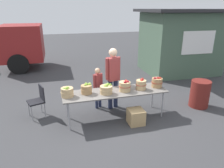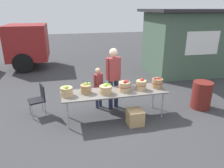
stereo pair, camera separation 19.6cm
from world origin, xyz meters
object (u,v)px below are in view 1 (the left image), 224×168
apple_basket_red_0 (125,86)px  apple_basket_green_0 (67,92)px  folding_chair (38,99)px  produce_crate (136,117)px  apple_basket_green_1 (87,89)px  trash_barrel (200,94)px  child_customer (98,85)px  vendor_adult (113,74)px  apple_basket_green_2 (106,89)px  market_table (115,93)px  apple_basket_red_1 (141,84)px  apple_basket_red_2 (157,82)px

apple_basket_red_0 → apple_basket_green_0: bearing=178.8°
folding_chair → produce_crate: folding_chair is taller
apple_basket_green_1 → produce_crate: size_ratio=0.76×
trash_barrel → child_customer: bearing=166.1°
vendor_adult → produce_crate: (0.31, -1.05, -0.84)m
apple_basket_green_2 → folding_chair: bearing=157.7°
apple_basket_red_0 → trash_barrel: (2.35, 0.01, -0.48)m
apple_basket_green_2 → produce_crate: size_ratio=0.85×
apple_basket_green_1 → apple_basket_red_0: (0.98, -0.10, 0.01)m
child_customer → vendor_adult: bearing=136.1°
child_customer → trash_barrel: child_customer is taller
market_table → apple_basket_green_0: size_ratio=8.49×
apple_basket_red_1 → folding_chair: apple_basket_red_1 is taller
market_table → vendor_adult: vendor_adult is taller
vendor_adult → produce_crate: vendor_adult is taller
apple_basket_green_2 → vendor_adult: vendor_adult is taller
apple_basket_green_1 → apple_basket_red_0: size_ratio=0.93×
apple_basket_red_1 → apple_basket_red_2: size_ratio=0.99×
apple_basket_red_1 → apple_basket_red_2: bearing=4.7°
apple_basket_red_0 → apple_basket_red_2: size_ratio=1.04×
trash_barrel → apple_basket_green_1: bearing=178.4°
apple_basket_red_1 → trash_barrel: 1.96m
apple_basket_green_1 → trash_barrel: size_ratio=0.37×
market_table → folding_chair: 2.06m
apple_basket_red_2 → vendor_adult: size_ratio=0.17×
market_table → vendor_adult: bearing=79.5°
market_table → vendor_adult: (0.11, 0.59, 0.32)m
apple_basket_green_0 → trash_barrel: 3.85m
apple_basket_red_0 → produce_crate: apple_basket_red_0 is taller
market_table → apple_basket_red_0: (0.25, -0.03, 0.17)m
apple_basket_red_0 → apple_basket_green_2: bearing=-175.5°
child_customer → apple_basket_red_0: bearing=98.9°
trash_barrel → produce_crate: size_ratio=2.06×
apple_basket_red_0 → apple_basket_red_1: apple_basket_red_1 is taller
apple_basket_red_0 → produce_crate: 0.83m
apple_basket_green_0 → apple_basket_red_1: bearing=-0.9°
apple_basket_red_1 → folding_chair: bearing=166.1°
apple_basket_green_2 → folding_chair: (-1.70, 0.70, -0.35)m
vendor_adult → folding_chair: size_ratio=2.05×
child_customer → produce_crate: 1.46m
apple_basket_green_0 → trash_barrel: apple_basket_green_0 is taller
market_table → folding_chair: folding_chair is taller
apple_basket_red_0 → apple_basket_red_1: (0.45, 0.00, 0.01)m
apple_basket_green_1 → trash_barrel: bearing=-1.6°
apple_basket_red_2 → vendor_adult: bearing=151.9°
apple_basket_green_2 → apple_basket_red_2: apple_basket_red_2 is taller
apple_basket_green_0 → apple_basket_red_2: apple_basket_red_2 is taller
apple_basket_green_2 → apple_basket_red_0: bearing=4.5°
apple_basket_red_0 → vendor_adult: vendor_adult is taller
apple_basket_red_2 → produce_crate: bearing=-148.8°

